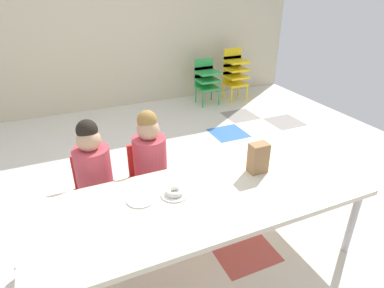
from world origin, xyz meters
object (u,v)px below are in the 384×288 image
at_px(seated_child_middle_seat, 150,155).
at_px(paper_bag_brown, 258,158).
at_px(craft_table, 204,201).
at_px(kid_chair_green_stack, 206,78).
at_px(kid_chair_yellow_stack, 235,71).
at_px(paper_plate_near_edge, 175,194).
at_px(donut_powdered_on_plate, 175,191).
at_px(seated_child_near_camera, 93,167).
at_px(paper_plate_center_table, 141,199).

xyz_separation_m(seated_child_middle_seat, paper_bag_brown, (0.64, -0.52, 0.10)).
height_order(craft_table, paper_bag_brown, paper_bag_brown).
bearing_deg(paper_bag_brown, kid_chair_green_stack, 70.86).
distance_m(kid_chair_yellow_stack, paper_bag_brown, 3.15).
height_order(paper_plate_near_edge, donut_powdered_on_plate, donut_powdered_on_plate).
bearing_deg(seated_child_near_camera, seated_child_middle_seat, 0.00).
xyz_separation_m(seated_child_near_camera, kid_chair_yellow_stack, (2.54, 2.27, -0.10)).
bearing_deg(seated_child_middle_seat, craft_table, -75.75).
distance_m(paper_bag_brown, paper_plate_near_edge, 0.65).
height_order(craft_table, kid_chair_yellow_stack, kid_chair_yellow_stack).
distance_m(craft_table, kid_chair_yellow_stack, 3.49).
height_order(kid_chair_yellow_stack, paper_plate_center_table, kid_chair_yellow_stack).
relative_size(kid_chair_yellow_stack, paper_bag_brown, 3.64).
relative_size(seated_child_middle_seat, kid_chair_green_stack, 1.35).
bearing_deg(paper_plate_near_edge, seated_child_middle_seat, 89.84).
bearing_deg(kid_chair_yellow_stack, paper_plate_near_edge, -126.94).
bearing_deg(kid_chair_green_stack, craft_table, -116.50).
xyz_separation_m(seated_child_near_camera, paper_bag_brown, (1.07, -0.52, 0.10)).
xyz_separation_m(craft_table, kid_chair_yellow_stack, (1.95, 2.90, -0.05)).
height_order(seated_child_middle_seat, kid_chair_green_stack, seated_child_middle_seat).
height_order(kid_chair_green_stack, donut_powdered_on_plate, kid_chair_green_stack).
xyz_separation_m(craft_table, seated_child_middle_seat, (-0.16, 0.63, 0.05)).
distance_m(seated_child_near_camera, paper_plate_center_table, 0.55).
xyz_separation_m(kid_chair_green_stack, paper_plate_near_edge, (-1.61, -2.81, 0.15)).
relative_size(kid_chair_green_stack, paper_plate_near_edge, 3.78).
relative_size(paper_plate_near_edge, donut_powdered_on_plate, 1.51).
xyz_separation_m(seated_child_near_camera, seated_child_middle_seat, (0.43, 0.00, 0.00)).
bearing_deg(craft_table, paper_plate_near_edge, 150.75).
bearing_deg(kid_chair_yellow_stack, paper_plate_center_table, -129.97).
distance_m(craft_table, donut_powdered_on_plate, 0.20).
bearing_deg(craft_table, paper_plate_center_table, 161.61).
bearing_deg(paper_bag_brown, kid_chair_yellow_stack, 62.17).
relative_size(seated_child_near_camera, donut_powdered_on_plate, 7.69).
distance_m(seated_child_near_camera, donut_powdered_on_plate, 0.69).
distance_m(seated_child_middle_seat, paper_plate_center_table, 0.55).
height_order(seated_child_near_camera, paper_plate_near_edge, seated_child_near_camera).
xyz_separation_m(kid_chair_green_stack, donut_powdered_on_plate, (-1.61, -2.81, 0.17)).
xyz_separation_m(kid_chair_yellow_stack, donut_powdered_on_plate, (-2.11, -2.81, 0.11)).
bearing_deg(paper_plate_center_table, kid_chair_yellow_stack, 50.03).
bearing_deg(paper_plate_center_table, seated_child_middle_seat, 67.06).
bearing_deg(kid_chair_yellow_stack, seated_child_near_camera, -138.25).
distance_m(seated_child_middle_seat, paper_plate_near_edge, 0.54).
bearing_deg(kid_chair_green_stack, seated_child_middle_seat, -125.34).
distance_m(kid_chair_green_stack, kid_chair_yellow_stack, 0.51).
relative_size(seated_child_near_camera, kid_chair_yellow_stack, 1.15).
height_order(craft_table, paper_plate_near_edge, paper_plate_near_edge).
relative_size(kid_chair_green_stack, paper_bag_brown, 3.09).
bearing_deg(paper_bag_brown, seated_child_near_camera, 154.17).
relative_size(seated_child_near_camera, paper_plate_center_table, 5.10).
relative_size(craft_table, kid_chair_green_stack, 3.15).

